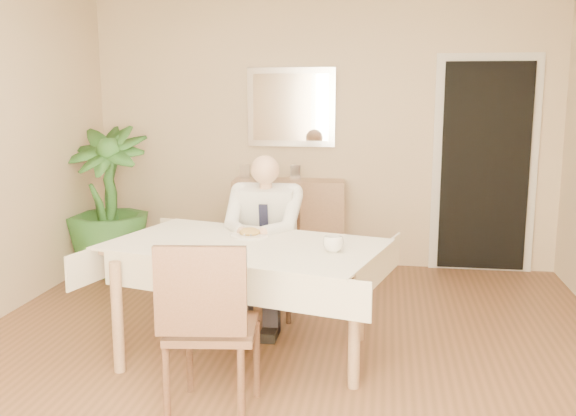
# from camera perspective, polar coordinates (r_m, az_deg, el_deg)

# --- Properties ---
(room) EXTENTS (5.00, 5.02, 2.60)m
(room) POSITION_cam_1_polar(r_m,az_deg,el_deg) (3.82, -0.80, 4.22)
(room) COLOR brown
(room) RESTS_ON ground
(window) EXTENTS (1.34, 0.04, 1.44)m
(window) POSITION_cam_1_polar(r_m,az_deg,el_deg) (1.45, -17.19, -0.51)
(window) COLOR silver
(window) RESTS_ON room
(doorway) EXTENTS (0.96, 0.07, 2.10)m
(doorway) POSITION_cam_1_polar(r_m,az_deg,el_deg) (6.32, 17.08, 3.49)
(doorway) COLOR silver
(doorway) RESTS_ON ground
(mirror) EXTENTS (0.86, 0.04, 0.76)m
(mirror) POSITION_cam_1_polar(r_m,az_deg,el_deg) (6.29, 0.27, 8.94)
(mirror) COLOR silver
(mirror) RESTS_ON room
(dining_table) EXTENTS (1.97, 1.45, 0.75)m
(dining_table) POSITION_cam_1_polar(r_m,az_deg,el_deg) (4.12, -3.81, -4.29)
(dining_table) COLOR tan
(dining_table) RESTS_ON ground
(chair_far) EXTENTS (0.44, 0.44, 0.93)m
(chair_far) POSITION_cam_1_polar(r_m,az_deg,el_deg) (5.00, -1.60, -3.36)
(chair_far) COLOR #41281D
(chair_far) RESTS_ON ground
(chair_near) EXTENTS (0.51, 0.51, 0.97)m
(chair_near) POSITION_cam_1_polar(r_m,az_deg,el_deg) (3.37, -7.14, -9.85)
(chair_near) COLOR #41281D
(chair_near) RESTS_ON ground
(seated_man) EXTENTS (0.48, 0.72, 1.24)m
(seated_man) POSITION_cam_1_polar(r_m,az_deg,el_deg) (4.68, -2.24, -2.19)
(seated_man) COLOR white
(seated_man) RESTS_ON ground
(plate) EXTENTS (0.26, 0.26, 0.02)m
(plate) POSITION_cam_1_polar(r_m,az_deg,el_deg) (4.29, -3.43, -2.42)
(plate) COLOR white
(plate) RESTS_ON dining_table
(food) EXTENTS (0.14, 0.14, 0.06)m
(food) POSITION_cam_1_polar(r_m,az_deg,el_deg) (4.28, -3.43, -2.13)
(food) COLOR olive
(food) RESTS_ON dining_table
(knife) EXTENTS (0.01, 0.13, 0.01)m
(knife) POSITION_cam_1_polar(r_m,az_deg,el_deg) (4.22, -3.07, -2.39)
(knife) COLOR silver
(knife) RESTS_ON dining_table
(fork) EXTENTS (0.01, 0.13, 0.01)m
(fork) POSITION_cam_1_polar(r_m,az_deg,el_deg) (4.24, -4.13, -2.35)
(fork) COLOR silver
(fork) RESTS_ON dining_table
(coffee_mug) EXTENTS (0.13, 0.13, 0.10)m
(coffee_mug) POSITION_cam_1_polar(r_m,az_deg,el_deg) (3.88, 4.05, -3.20)
(coffee_mug) COLOR white
(coffee_mug) RESTS_ON dining_table
(sideboard) EXTENTS (1.10, 0.45, 0.86)m
(sideboard) POSITION_cam_1_polar(r_m,az_deg,el_deg) (6.27, 0.06, -1.38)
(sideboard) COLOR tan
(sideboard) RESTS_ON ground
(photo_frame_left) EXTENTS (0.10, 0.02, 0.14)m
(photo_frame_left) POSITION_cam_1_polar(r_m,az_deg,el_deg) (6.31, -3.88, 3.27)
(photo_frame_left) COLOR silver
(photo_frame_left) RESTS_ON sideboard
(photo_frame_center) EXTENTS (0.10, 0.02, 0.14)m
(photo_frame_center) POSITION_cam_1_polar(r_m,az_deg,el_deg) (6.29, -1.67, 3.26)
(photo_frame_center) COLOR silver
(photo_frame_center) RESTS_ON sideboard
(photo_frame_right) EXTENTS (0.10, 0.02, 0.14)m
(photo_frame_right) POSITION_cam_1_polar(r_m,az_deg,el_deg) (6.25, 0.67, 3.23)
(photo_frame_right) COLOR silver
(photo_frame_right) RESTS_ON sideboard
(potted_palm) EXTENTS (0.78, 0.78, 1.38)m
(potted_palm) POSITION_cam_1_polar(r_m,az_deg,el_deg) (6.26, -15.76, 0.62)
(potted_palm) COLOR #26561F
(potted_palm) RESTS_ON ground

